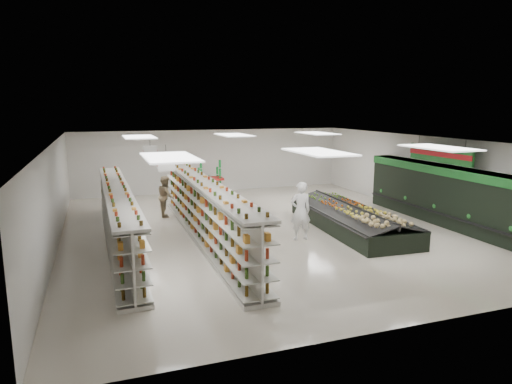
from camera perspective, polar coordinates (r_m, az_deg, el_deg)
name	(u,v)px	position (r m, az deg, el deg)	size (l,w,h in m)	color
floor	(266,229)	(16.64, 1.27, -4.59)	(16.00, 16.00, 0.00)	beige
ceiling	(266,140)	(16.10, 1.32, 6.47)	(14.00, 16.00, 0.02)	white
wall_back	(212,161)	(23.87, -5.47, 3.91)	(14.00, 0.02, 3.20)	silver
wall_front	(410,251)	(9.43, 18.75, -6.99)	(14.00, 0.02, 3.20)	silver
wall_left	(53,198)	(15.34, -24.00, -0.69)	(0.02, 16.00, 3.20)	silver
wall_right	(427,176)	(19.84, 20.60, 1.92)	(0.02, 16.00, 3.20)	silver
produce_wall_case	(443,191)	(18.47, 22.37, 0.08)	(0.93, 8.00, 2.20)	black
aisle_sign_near	(166,164)	(13.26, -11.15, 3.44)	(0.52, 0.06, 0.75)	white
aisle_sign_far	(150,151)	(17.21, -13.08, 4.97)	(0.52, 0.06, 0.75)	white
hortifruti_banner	(440,154)	(18.10, 22.00, 4.41)	(0.12, 3.20, 0.95)	#1B6725
gondola_left	(118,219)	(15.20, -16.82, -3.26)	(0.94, 10.55, 1.83)	beige
gondola_center	(204,213)	(15.19, -6.49, -2.63)	(0.87, 11.34, 1.97)	beige
produce_island	(350,218)	(16.82, 11.71, -3.17)	(2.54, 6.28, 0.92)	black
soda_endcap	(209,180)	(22.57, -5.84, 1.48)	(1.33, 0.93, 1.66)	#B2141A
shopper_main	(301,211)	(15.12, 5.59, -2.37)	(0.71, 0.47, 1.96)	white
shopper_background	(166,196)	(18.65, -11.19, -0.53)	(0.80, 0.50, 1.65)	tan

